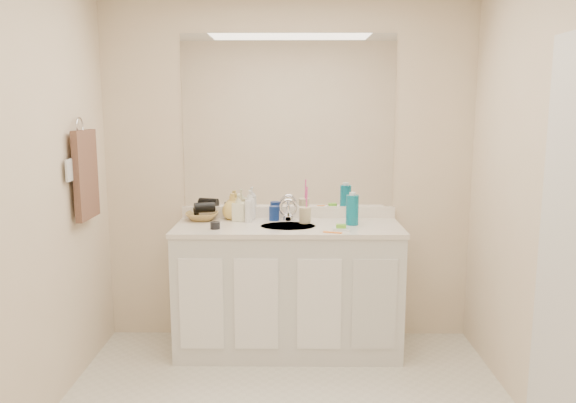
% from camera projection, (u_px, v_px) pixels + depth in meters
% --- Properties ---
extents(wall_back, '(2.60, 0.02, 2.40)m').
position_uv_depth(wall_back, '(288.00, 173.00, 3.98)').
color(wall_back, '#F4DFBF').
rests_on(wall_back, floor).
extents(wall_front, '(2.60, 0.02, 2.40)m').
position_uv_depth(wall_front, '(280.00, 293.00, 1.42)').
color(wall_front, '#F4DFBF').
rests_on(wall_front, floor).
extents(wall_left, '(0.02, 2.60, 2.40)m').
position_uv_depth(wall_left, '(18.00, 204.00, 2.71)').
color(wall_left, '#F4DFBF').
rests_on(wall_left, floor).
extents(wall_right, '(0.02, 2.60, 2.40)m').
position_uv_depth(wall_right, '(557.00, 205.00, 2.69)').
color(wall_right, '#F4DFBF').
rests_on(wall_right, floor).
extents(vanity_cabinet, '(1.50, 0.55, 0.85)m').
position_uv_depth(vanity_cabinet, '(288.00, 290.00, 3.84)').
color(vanity_cabinet, silver).
rests_on(vanity_cabinet, floor).
extents(countertop, '(1.52, 0.57, 0.03)m').
position_uv_depth(countertop, '(288.00, 227.00, 3.77)').
color(countertop, white).
rests_on(countertop, vanity_cabinet).
extents(backsplash, '(1.52, 0.03, 0.08)m').
position_uv_depth(backsplash, '(288.00, 212.00, 4.01)').
color(backsplash, white).
rests_on(backsplash, countertop).
extents(sink_basin, '(0.37, 0.37, 0.02)m').
position_uv_depth(sink_basin, '(288.00, 228.00, 3.75)').
color(sink_basin, beige).
rests_on(sink_basin, countertop).
extents(faucet, '(0.02, 0.02, 0.11)m').
position_uv_depth(faucet, '(288.00, 213.00, 3.91)').
color(faucet, silver).
rests_on(faucet, countertop).
extents(mirror, '(1.48, 0.01, 1.20)m').
position_uv_depth(mirror, '(288.00, 122.00, 3.92)').
color(mirror, white).
rests_on(mirror, wall_back).
extents(blue_mug, '(0.08, 0.08, 0.10)m').
position_uv_depth(blue_mug, '(274.00, 213.00, 3.92)').
color(blue_mug, navy).
rests_on(blue_mug, countertop).
extents(tan_cup, '(0.10, 0.10, 0.11)m').
position_uv_depth(tan_cup, '(305.00, 215.00, 3.83)').
color(tan_cup, beige).
rests_on(tan_cup, countertop).
extents(toothbrush, '(0.02, 0.04, 0.20)m').
position_uv_depth(toothbrush, '(307.00, 201.00, 3.82)').
color(toothbrush, '#FF43A0').
rests_on(toothbrush, tan_cup).
extents(mouthwash_bottle, '(0.10, 0.10, 0.20)m').
position_uv_depth(mouthwash_bottle, '(352.00, 210.00, 3.77)').
color(mouthwash_bottle, '#0B7189').
rests_on(mouthwash_bottle, countertop).
extents(soap_dish, '(0.12, 0.10, 0.01)m').
position_uv_depth(soap_dish, '(341.00, 229.00, 3.62)').
color(soap_dish, white).
rests_on(soap_dish, countertop).
extents(green_soap, '(0.07, 0.05, 0.02)m').
position_uv_depth(green_soap, '(341.00, 226.00, 3.62)').
color(green_soap, '#75CA31').
rests_on(green_soap, soap_dish).
extents(orange_comb, '(0.12, 0.06, 0.01)m').
position_uv_depth(orange_comb, '(333.00, 232.00, 3.54)').
color(orange_comb, orange).
rests_on(orange_comb, countertop).
extents(dark_jar, '(0.08, 0.08, 0.05)m').
position_uv_depth(dark_jar, '(215.00, 225.00, 3.65)').
color(dark_jar, black).
rests_on(dark_jar, countertop).
extents(extra_white_bottle, '(0.05, 0.05, 0.15)m').
position_uv_depth(extra_white_bottle, '(248.00, 212.00, 3.85)').
color(extra_white_bottle, white).
rests_on(extra_white_bottle, countertop).
extents(soap_bottle_white, '(0.09, 0.09, 0.21)m').
position_uv_depth(soap_bottle_white, '(250.00, 205.00, 3.94)').
color(soap_bottle_white, white).
rests_on(soap_bottle_white, countertop).
extents(soap_bottle_cream, '(0.09, 0.09, 0.19)m').
position_uv_depth(soap_bottle_cream, '(238.00, 207.00, 3.91)').
color(soap_bottle_cream, '#F3F0C6').
rests_on(soap_bottle_cream, countertop).
extents(soap_bottle_yellow, '(0.16, 0.16, 0.18)m').
position_uv_depth(soap_bottle_yellow, '(232.00, 206.00, 3.95)').
color(soap_bottle_yellow, '#E8C15A').
rests_on(soap_bottle_yellow, countertop).
extents(wicker_basket, '(0.23, 0.23, 0.06)m').
position_uv_depth(wicker_basket, '(202.00, 216.00, 3.93)').
color(wicker_basket, '#9F7C40').
rests_on(wicker_basket, countertop).
extents(hair_dryer, '(0.16, 0.11, 0.07)m').
position_uv_depth(hair_dryer, '(205.00, 207.00, 3.92)').
color(hair_dryer, black).
rests_on(hair_dryer, wicker_basket).
extents(towel_ring, '(0.01, 0.11, 0.11)m').
position_uv_depth(towel_ring, '(80.00, 126.00, 3.42)').
color(towel_ring, silver).
rests_on(towel_ring, wall_left).
extents(hand_towel, '(0.04, 0.32, 0.55)m').
position_uv_depth(hand_towel, '(86.00, 175.00, 3.47)').
color(hand_towel, '#462F25').
rests_on(hand_towel, towel_ring).
extents(switch_plate, '(0.01, 0.08, 0.13)m').
position_uv_depth(switch_plate, '(69.00, 170.00, 3.26)').
color(switch_plate, silver).
rests_on(switch_plate, wall_left).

